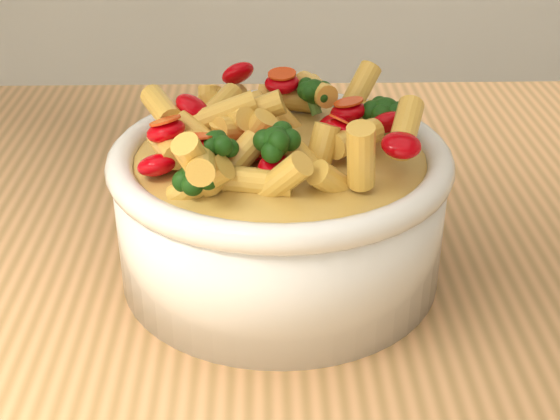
{
  "coord_description": "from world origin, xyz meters",
  "views": [
    {
      "loc": [
        0.06,
        -0.44,
        1.2
      ],
      "look_at": [
        0.07,
        0.02,
        0.95
      ],
      "focal_mm": 50.0,
      "sensor_mm": 36.0,
      "label": 1
    }
  ],
  "objects": [
    {
      "name": "pasta_salad",
      "position": [
        0.07,
        0.02,
        1.01
      ],
      "size": [
        0.18,
        0.18,
        0.04
      ],
      "color": "gold",
      "rests_on": "serving_bowl"
    },
    {
      "name": "serving_bowl",
      "position": [
        0.07,
        0.02,
        0.95
      ],
      "size": [
        0.22,
        0.22,
        0.1
      ],
      "color": "silver",
      "rests_on": "table"
    },
    {
      "name": "table",
      "position": [
        0.0,
        0.0,
        0.8
      ],
      "size": [
        1.2,
        0.8,
        0.9
      ],
      "color": "tan",
      "rests_on": "ground"
    }
  ]
}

